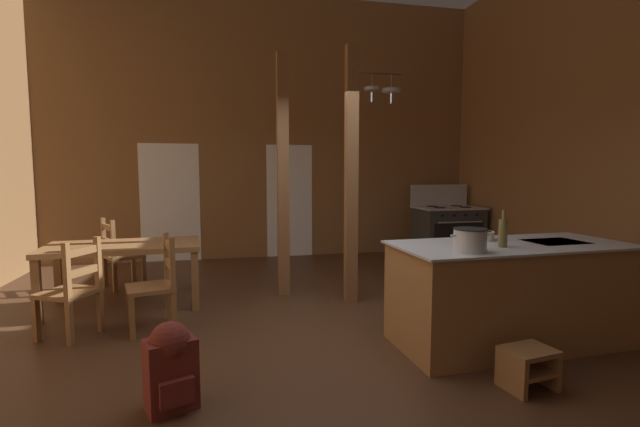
{
  "coord_description": "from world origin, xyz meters",
  "views": [
    {
      "loc": [
        -0.86,
        -3.95,
        1.6
      ],
      "look_at": [
        0.13,
        0.48,
        1.15
      ],
      "focal_mm": 24.96,
      "sensor_mm": 36.0,
      "label": 1
    }
  ],
  "objects_px": {
    "backpack": "(171,363)",
    "ladderback_chair_near_window": "(72,291)",
    "stove_range": "(448,231)",
    "stockpot_on_counter": "(470,240)",
    "bottle_tall_on_counter": "(503,232)",
    "step_stool": "(528,365)",
    "mixing_bowl_on_counter": "(481,235)",
    "kitchen_island": "(510,294)",
    "dining_table": "(124,252)",
    "ladderback_chair_by_post": "(120,255)",
    "ladderback_chair_at_table_end": "(156,285)"
  },
  "relations": [
    {
      "from": "dining_table",
      "to": "mixing_bowl_on_counter",
      "type": "xyz_separation_m",
      "value": [
        3.54,
        -1.7,
        0.32
      ]
    },
    {
      "from": "kitchen_island",
      "to": "ladderback_chair_near_window",
      "type": "height_order",
      "value": "ladderback_chair_near_window"
    },
    {
      "from": "stove_range",
      "to": "bottle_tall_on_counter",
      "type": "xyz_separation_m",
      "value": [
        -1.64,
        -3.93,
        0.58
      ]
    },
    {
      "from": "ladderback_chair_at_table_end",
      "to": "backpack",
      "type": "relative_size",
      "value": 1.59
    },
    {
      "from": "kitchen_island",
      "to": "stockpot_on_counter",
      "type": "relative_size",
      "value": 6.42
    },
    {
      "from": "kitchen_island",
      "to": "ladderback_chair_by_post",
      "type": "bearing_deg",
      "value": 143.84
    },
    {
      "from": "dining_table",
      "to": "mixing_bowl_on_counter",
      "type": "relative_size",
      "value": 7.35
    },
    {
      "from": "kitchen_island",
      "to": "backpack",
      "type": "relative_size",
      "value": 3.69
    },
    {
      "from": "backpack",
      "to": "stockpot_on_counter",
      "type": "distance_m",
      "value": 2.44
    },
    {
      "from": "ladderback_chair_near_window",
      "to": "bottle_tall_on_counter",
      "type": "height_order",
      "value": "bottle_tall_on_counter"
    },
    {
      "from": "mixing_bowl_on_counter",
      "to": "kitchen_island",
      "type": "bearing_deg",
      "value": -59.89
    },
    {
      "from": "step_stool",
      "to": "mixing_bowl_on_counter",
      "type": "distance_m",
      "value": 1.35
    },
    {
      "from": "ladderback_chair_at_table_end",
      "to": "mixing_bowl_on_counter",
      "type": "bearing_deg",
      "value": -15.07
    },
    {
      "from": "kitchen_island",
      "to": "ladderback_chair_by_post",
      "type": "xyz_separation_m",
      "value": [
        -3.93,
        2.87,
        -0.01
      ]
    },
    {
      "from": "ladderback_chair_near_window",
      "to": "backpack",
      "type": "height_order",
      "value": "ladderback_chair_near_window"
    },
    {
      "from": "kitchen_island",
      "to": "step_stool",
      "type": "distance_m",
      "value": 0.94
    },
    {
      "from": "step_stool",
      "to": "backpack",
      "type": "distance_m",
      "value": 2.54
    },
    {
      "from": "bottle_tall_on_counter",
      "to": "mixing_bowl_on_counter",
      "type": "bearing_deg",
      "value": 83.05
    },
    {
      "from": "kitchen_island",
      "to": "stockpot_on_counter",
      "type": "bearing_deg",
      "value": -154.34
    },
    {
      "from": "backpack",
      "to": "bottle_tall_on_counter",
      "type": "xyz_separation_m",
      "value": [
        2.73,
        0.38,
        0.74
      ]
    },
    {
      "from": "kitchen_island",
      "to": "dining_table",
      "type": "relative_size",
      "value": 1.25
    },
    {
      "from": "dining_table",
      "to": "ladderback_chair_near_window",
      "type": "bearing_deg",
      "value": -106.71
    },
    {
      "from": "step_stool",
      "to": "stockpot_on_counter",
      "type": "relative_size",
      "value": 1.16
    },
    {
      "from": "kitchen_island",
      "to": "backpack",
      "type": "distance_m",
      "value": 2.97
    },
    {
      "from": "stove_range",
      "to": "bottle_tall_on_counter",
      "type": "bearing_deg",
      "value": -112.61
    },
    {
      "from": "ladderback_chair_near_window",
      "to": "backpack",
      "type": "distance_m",
      "value": 1.88
    },
    {
      "from": "backpack",
      "to": "ladderback_chair_near_window",
      "type": "bearing_deg",
      "value": 123.96
    },
    {
      "from": "stove_range",
      "to": "dining_table",
      "type": "relative_size",
      "value": 0.75
    },
    {
      "from": "stockpot_on_counter",
      "to": "bottle_tall_on_counter",
      "type": "relative_size",
      "value": 1.05
    },
    {
      "from": "ladderback_chair_by_post",
      "to": "bottle_tall_on_counter",
      "type": "distance_m",
      "value": 4.83
    },
    {
      "from": "ladderback_chair_near_window",
      "to": "bottle_tall_on_counter",
      "type": "relative_size",
      "value": 2.93
    },
    {
      "from": "ladderback_chair_near_window",
      "to": "mixing_bowl_on_counter",
      "type": "distance_m",
      "value": 3.93
    },
    {
      "from": "stove_range",
      "to": "stockpot_on_counter",
      "type": "xyz_separation_m",
      "value": [
        -2.04,
        -4.07,
        0.54
      ]
    },
    {
      "from": "ladderback_chair_at_table_end",
      "to": "mixing_bowl_on_counter",
      "type": "xyz_separation_m",
      "value": [
        3.08,
        -0.83,
        0.52
      ]
    },
    {
      "from": "ladderback_chair_by_post",
      "to": "ladderback_chair_at_table_end",
      "type": "bearing_deg",
      "value": -68.59
    },
    {
      "from": "step_stool",
      "to": "backpack",
      "type": "height_order",
      "value": "backpack"
    },
    {
      "from": "ladderback_chair_at_table_end",
      "to": "step_stool",
      "type": "bearing_deg",
      "value": -33.75
    },
    {
      "from": "ladderback_chair_near_window",
      "to": "mixing_bowl_on_counter",
      "type": "height_order",
      "value": "mixing_bowl_on_counter"
    },
    {
      "from": "stove_range",
      "to": "ladderback_chair_near_window",
      "type": "xyz_separation_m",
      "value": [
        -5.41,
        -2.75,
        -0.03
      ]
    },
    {
      "from": "step_stool",
      "to": "ladderback_chair_by_post",
      "type": "height_order",
      "value": "ladderback_chair_by_post"
    },
    {
      "from": "ladderback_chair_at_table_end",
      "to": "ladderback_chair_by_post",
      "type": "bearing_deg",
      "value": 111.41
    },
    {
      "from": "dining_table",
      "to": "ladderback_chair_near_window",
      "type": "relative_size",
      "value": 1.85
    },
    {
      "from": "stove_range",
      "to": "ladderback_chair_near_window",
      "type": "height_order",
      "value": "stove_range"
    },
    {
      "from": "mixing_bowl_on_counter",
      "to": "ladderback_chair_at_table_end",
      "type": "bearing_deg",
      "value": 164.93
    },
    {
      "from": "stockpot_on_counter",
      "to": "ladderback_chair_near_window",
      "type": "bearing_deg",
      "value": 158.57
    },
    {
      "from": "ladderback_chair_near_window",
      "to": "backpack",
      "type": "relative_size",
      "value": 1.59
    },
    {
      "from": "stove_range",
      "to": "mixing_bowl_on_counter",
      "type": "height_order",
      "value": "stove_range"
    },
    {
      "from": "mixing_bowl_on_counter",
      "to": "bottle_tall_on_counter",
      "type": "xyz_separation_m",
      "value": [
        -0.05,
        -0.4,
        0.09
      ]
    },
    {
      "from": "step_stool",
      "to": "mixing_bowl_on_counter",
      "type": "relative_size",
      "value": 1.67
    },
    {
      "from": "stockpot_on_counter",
      "to": "step_stool",
      "type": "bearing_deg",
      "value": -69.19
    }
  ]
}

